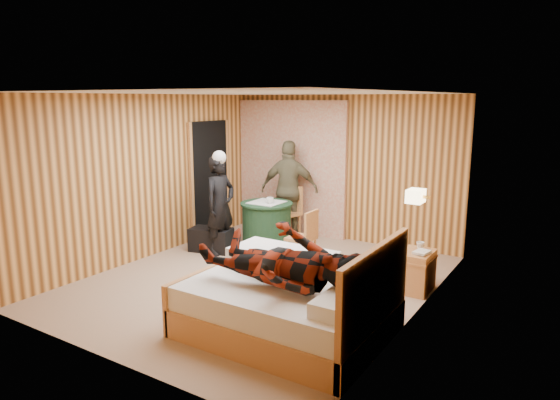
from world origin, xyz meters
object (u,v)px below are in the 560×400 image
Objects in this scene: nightstand at (416,270)px; woman_standing at (220,205)px; duffel_bag at (211,240)px; chair_near at (306,234)px; man_at_table at (289,190)px; man_on_bed at (282,248)px; bed at (291,303)px; wall_lamp at (416,196)px; round_table at (267,224)px; chair_far at (289,208)px.

woman_standing reaches higher than nightstand.
duffel_bag is (-3.32, -0.10, -0.08)m from nightstand.
chair_near is at bearing -75.48° from woman_standing.
woman_standing is 1.46m from man_at_table.
duffel_bag is 0.38× the size of man_on_bed.
man_at_table is at bearing 120.24° from man_on_bed.
man_at_table is (-2.69, 1.30, 0.59)m from nightstand.
chair_near reaches higher than nightstand.
woman_standing is (-2.36, 1.74, 0.46)m from bed.
wall_lamp is at bearing -87.83° from woman_standing.
round_table is 0.49× the size of man_on_bed.
woman_standing is (-0.43, -0.67, 0.40)m from round_table.
bed is at bearing -43.88° from chair_far.
wall_lamp is at bearing 62.19° from bed.
bed is at bearing -112.39° from nightstand.
duffel_bag is (-3.37, 0.22, -1.11)m from wall_lamp.
bed is at bearing -120.15° from woman_standing.
bed is 2.35× the size of round_table.
woman_standing is 0.91× the size of man_at_table.
duffel_bag is 1.68m from man_at_table.
chair_near is at bearing 110.70° from man_at_table.
wall_lamp is 0.39× the size of duffel_bag.
chair_near is (-1.73, 0.43, -0.82)m from wall_lamp.
man_on_bed reaches higher than wall_lamp.
woman_standing is at bearing 175.88° from wall_lamp.
woman_standing reaches higher than duffel_bag.
round_table is at bearing -115.49° from chair_near.
bed is 2.43× the size of chair_near.
chair_far is at bearing 120.29° from man_on_bed.
woman_standing is at bearing -122.37° from round_table.
duffel_bag is at bearing -178.35° from nightstand.
man_on_bed is (2.39, -1.97, 0.20)m from woman_standing.
nightstand is 1.71m from chair_near.
bed is 2.18× the size of chair_far.
man_on_bed is at bearing -50.36° from duffel_bag.
man_at_table is at bearing 121.67° from bed.
bed reaches higher than chair_far.
nightstand is at bearing -11.52° from duffel_bag.
nightstand is at bearing 85.54° from chair_near.
chair_near is 0.47× the size of man_on_bed.
chair_near is 0.48× the size of man_at_table.
woman_standing is at bearing 143.56° from bed.
duffel_bag is at bearing 97.43° from woman_standing.
wall_lamp is 0.13× the size of bed.
bed is 1.30× the size of woman_standing.
round_table is (-1.94, 2.42, 0.07)m from bed.
nightstand is 0.63× the size of round_table.
nightstand is 0.58× the size of chair_far.
chair_near is 1.60m from man_at_table.
chair_near is at bearing -5.82° from duffel_bag.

